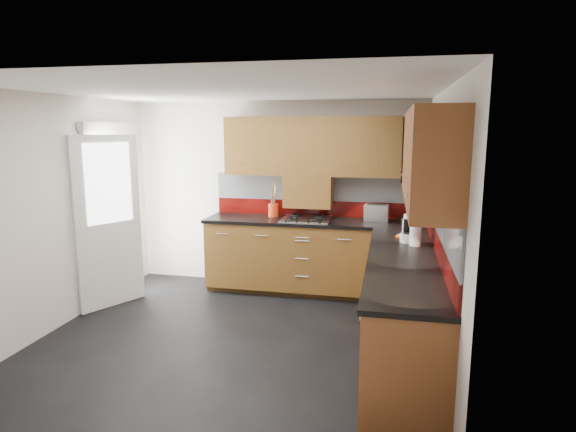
% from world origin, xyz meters
% --- Properties ---
extents(room, '(4.00, 3.80, 2.64)m').
position_xyz_m(room, '(0.00, 0.00, 1.50)').
color(room, black).
extents(base_cabinets, '(2.70, 3.20, 0.95)m').
position_xyz_m(base_cabinets, '(1.07, 0.72, 0.44)').
color(base_cabinets, '#5B3814').
rests_on(base_cabinets, room).
extents(countertop, '(2.72, 3.22, 0.04)m').
position_xyz_m(countertop, '(1.05, 0.70, 0.92)').
color(countertop, black).
rests_on(countertop, base_cabinets).
extents(backsplash, '(2.70, 3.20, 0.54)m').
position_xyz_m(backsplash, '(1.28, 0.93, 1.21)').
color(backsplash, maroon).
rests_on(backsplash, countertop).
extents(upper_cabinets, '(2.50, 3.20, 0.72)m').
position_xyz_m(upper_cabinets, '(1.23, 0.78, 1.84)').
color(upper_cabinets, '#5B3814').
rests_on(upper_cabinets, room).
extents(extractor_hood, '(0.60, 0.33, 0.40)m').
position_xyz_m(extractor_hood, '(0.45, 1.64, 1.28)').
color(extractor_hood, '#5B3814').
rests_on(extractor_hood, room).
extents(glass_cabinet, '(0.32, 0.80, 0.66)m').
position_xyz_m(glass_cabinet, '(1.71, 1.07, 1.87)').
color(glass_cabinet, black).
rests_on(glass_cabinet, room).
extents(back_door, '(0.42, 1.19, 2.04)m').
position_xyz_m(back_door, '(-1.78, 0.75, 1.03)').
color(back_door, white).
rests_on(back_door, room).
extents(gas_hob, '(0.60, 0.52, 0.05)m').
position_xyz_m(gas_hob, '(0.45, 1.47, 0.96)').
color(gas_hob, silver).
rests_on(gas_hob, countertop).
extents(utensil_pot, '(0.13, 0.13, 0.46)m').
position_xyz_m(utensil_pot, '(-0.00, 1.62, 1.04)').
color(utensil_pot, red).
rests_on(utensil_pot, countertop).
extents(toaster, '(0.30, 0.20, 0.21)m').
position_xyz_m(toaster, '(1.30, 1.57, 1.04)').
color(toaster, silver).
rests_on(toaster, countertop).
extents(food_processor, '(0.17, 0.17, 0.28)m').
position_xyz_m(food_processor, '(1.65, 0.52, 1.07)').
color(food_processor, white).
rests_on(food_processor, countertop).
extents(paper_towel, '(0.13, 0.13, 0.23)m').
position_xyz_m(paper_towel, '(1.71, 0.39, 1.05)').
color(paper_towel, white).
rests_on(paper_towel, countertop).
extents(orange_cloth, '(0.18, 0.16, 0.02)m').
position_xyz_m(orange_cloth, '(1.61, 0.74, 0.95)').
color(orange_cloth, orange).
rests_on(orange_cloth, countertop).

